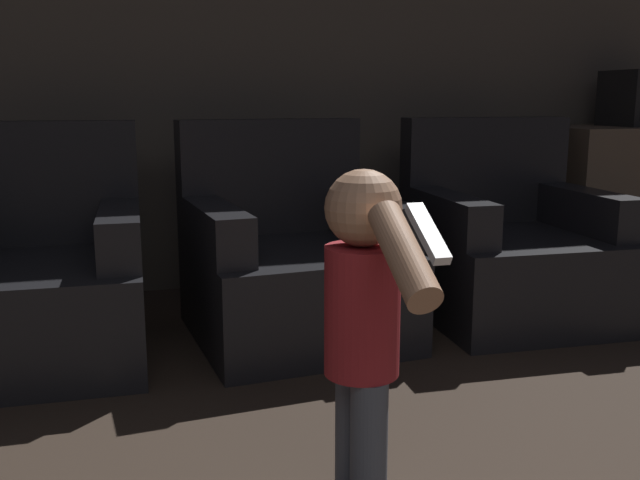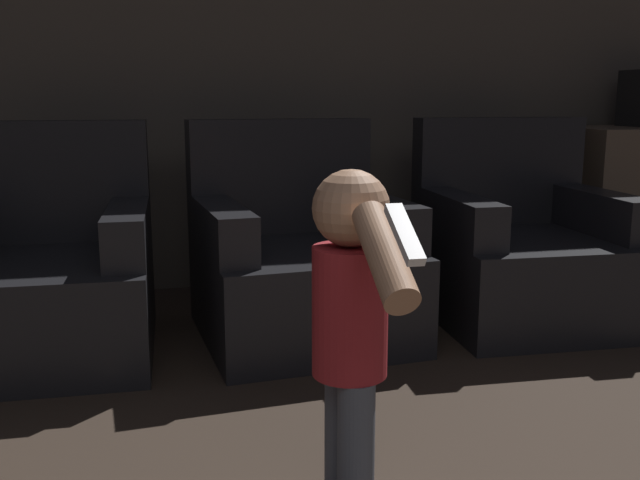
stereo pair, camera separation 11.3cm
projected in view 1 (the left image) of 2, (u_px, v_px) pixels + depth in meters
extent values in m
cube|color=#51493F|center=(189.00, 51.00, 3.80)|extent=(8.40, 0.05, 2.60)
cube|color=black|center=(33.00, 311.00, 2.87)|extent=(0.89, 0.93, 0.42)
cube|color=black|center=(36.00, 183.00, 3.14)|extent=(0.88, 0.18, 0.54)
cube|color=black|center=(120.00, 232.00, 2.90)|extent=(0.18, 0.75, 0.20)
cube|color=black|center=(296.00, 292.00, 3.16)|extent=(0.95, 0.99, 0.42)
cube|color=black|center=(270.00, 176.00, 3.41)|extent=(0.88, 0.24, 0.54)
cube|color=black|center=(215.00, 229.00, 2.98)|extent=(0.23, 0.76, 0.20)
cube|color=black|center=(370.00, 219.00, 3.23)|extent=(0.23, 0.76, 0.20)
cube|color=black|center=(514.00, 275.00, 3.45)|extent=(0.91, 0.94, 0.42)
cube|color=black|center=(484.00, 170.00, 3.72)|extent=(0.88, 0.19, 0.54)
cube|color=black|center=(448.00, 216.00, 3.31)|extent=(0.19, 0.76, 0.20)
cube|color=black|center=(584.00, 210.00, 3.48)|extent=(0.19, 0.76, 0.20)
cylinder|color=#474C56|center=(369.00, 445.00, 1.83)|extent=(0.10, 0.10, 0.35)
cylinder|color=#474C56|center=(353.00, 427.00, 1.93)|extent=(0.10, 0.10, 0.35)
cylinder|color=maroon|center=(362.00, 311.00, 1.82)|extent=(0.19, 0.19, 0.34)
sphere|color=#A37556|center=(363.00, 208.00, 1.76)|extent=(0.19, 0.19, 0.19)
cylinder|color=#A37556|center=(344.00, 303.00, 1.93)|extent=(0.08, 0.08, 0.28)
cylinder|color=#A37556|center=(403.00, 255.00, 1.55)|extent=(0.08, 0.28, 0.21)
cube|color=white|center=(428.00, 233.00, 1.42)|extent=(0.04, 0.16, 0.10)
cube|color=brown|center=(629.00, 201.00, 4.27)|extent=(1.10, 0.65, 0.89)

